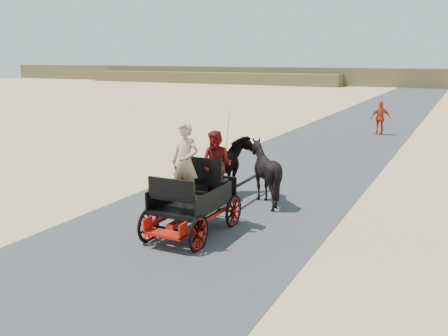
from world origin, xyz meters
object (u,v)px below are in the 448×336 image
at_px(pedestrian, 380,118).
at_px(horse_left, 228,169).
at_px(carriage, 193,218).
at_px(horse_right, 265,172).

bearing_deg(pedestrian, horse_left, 54.06).
bearing_deg(carriage, horse_left, 100.39).
height_order(horse_left, horse_right, horse_right).
height_order(carriage, horse_left, horse_left).
bearing_deg(horse_right, pedestrian, -93.25).
relative_size(carriage, horse_right, 1.41).
distance_m(carriage, pedestrian, 16.98).
bearing_deg(horse_left, carriage, 100.39).
bearing_deg(horse_left, pedestrian, -97.74).
height_order(horse_left, pedestrian, pedestrian).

